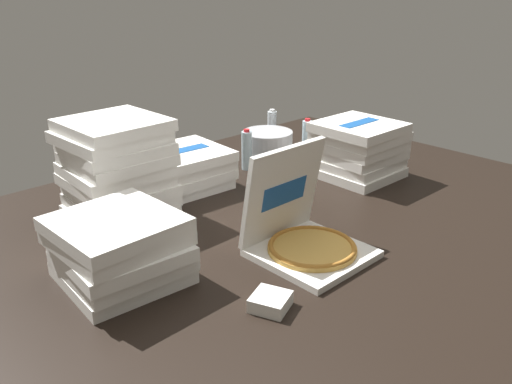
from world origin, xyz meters
The scene contains 11 objects.
ground_plane centered at (0.00, 0.00, -0.01)m, with size 3.20×2.40×0.02m, color black.
open_pizza_box centered at (-0.10, -0.25, 0.09)m, with size 0.40×0.41×0.43m.
pizza_stack_left_far centered at (0.78, 0.14, 0.15)m, with size 0.44×0.44×0.31m.
pizza_stack_left_mid centered at (-0.73, 0.07, 0.13)m, with size 0.44×0.45×0.25m.
pizza_stack_right_near centered at (-0.01, 0.67, 0.10)m, with size 0.44×0.45×0.21m.
pizza_stack_center_far centered at (-0.44, 0.58, 0.23)m, with size 0.44×0.43×0.46m.
ice_bucket centered at (0.64, 0.70, 0.08)m, with size 0.30×0.30×0.17m, color #B7BABF.
water_bottle_0 centered at (0.41, 0.64, 0.11)m, with size 0.06×0.06×0.24m.
water_bottle_1 centered at (0.86, 0.88, 0.11)m, with size 0.06×0.06×0.24m.
water_bottle_2 centered at (0.84, 0.56, 0.11)m, with size 0.06×0.06×0.24m.
napkin_pile centered at (-0.47, -0.43, 0.02)m, with size 0.12×0.12×0.05m, color white.
Camera 1 is at (-1.54, -1.49, 1.04)m, focal length 37.29 mm.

